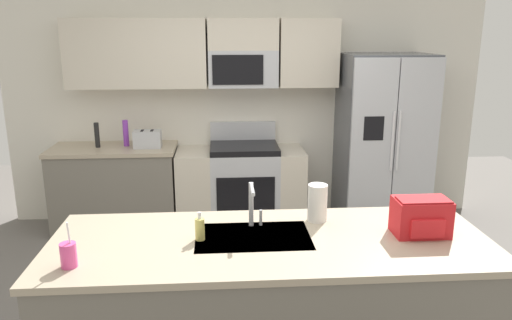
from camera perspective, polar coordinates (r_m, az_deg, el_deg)
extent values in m
plane|color=#66605B|center=(3.93, 0.68, -17.30)|extent=(9.00, 9.00, 0.00)
cube|color=silver|center=(5.53, -1.13, 6.63)|extent=(5.20, 0.10, 2.60)
cube|color=beige|center=(5.40, -17.50, 11.63)|extent=(0.70, 0.32, 0.70)
cube|color=beige|center=(5.28, -9.78, 12.03)|extent=(0.73, 0.32, 0.70)
cube|color=beige|center=(5.34, 6.03, 12.19)|extent=(0.61, 0.32, 0.70)
cube|color=#B7BABF|center=(5.27, -1.51, 10.49)|extent=(0.72, 0.32, 0.38)
cube|color=black|center=(5.11, -2.11, 10.34)|extent=(0.52, 0.01, 0.30)
cube|color=beige|center=(5.26, -1.54, 14.30)|extent=(0.72, 0.32, 0.32)
cube|color=slate|center=(5.50, -15.83, -3.32)|extent=(1.27, 0.60, 0.86)
cube|color=tan|center=(5.38, -16.17, 1.24)|extent=(1.30, 0.63, 0.04)
cube|color=#B7BABF|center=(5.39, -1.35, -3.22)|extent=(0.72, 0.60, 0.84)
cube|color=black|center=(5.09, -1.19, -3.96)|extent=(0.60, 0.01, 0.36)
cube|color=black|center=(5.26, -1.38, 1.44)|extent=(0.72, 0.60, 0.06)
cube|color=#B7BABF|center=(5.50, -1.52, 3.41)|extent=(0.72, 0.06, 0.20)
cube|color=beige|center=(5.39, -7.11, -3.33)|extent=(0.36, 0.60, 0.84)
cube|color=beige|center=(5.43, 3.93, -3.10)|extent=(0.28, 0.60, 0.84)
cube|color=#4C4F54|center=(5.47, 14.34, 2.09)|extent=(0.90, 0.70, 1.85)
cube|color=#B7BABF|center=(5.06, 13.21, 1.14)|extent=(0.44, 0.04, 1.81)
cube|color=#B7BABF|center=(5.21, 17.94, 1.20)|extent=(0.44, 0.04, 1.81)
cylinder|color=silver|center=(5.08, 15.48, 2.10)|extent=(0.02, 0.02, 0.60)
cylinder|color=silver|center=(5.10, 16.11, 2.10)|extent=(0.02, 0.02, 0.60)
cube|color=black|center=(5.00, 13.43, 3.56)|extent=(0.20, 0.00, 0.24)
cube|color=slate|center=(3.15, 1.62, -16.94)|extent=(2.54, 0.93, 0.86)
cube|color=tan|center=(2.94, 1.68, -9.47)|extent=(2.58, 0.97, 0.04)
cube|color=#B7BABF|center=(2.98, -0.35, -9.05)|extent=(0.68, 0.44, 0.03)
cube|color=#B7BABF|center=(5.24, -12.40, 2.37)|extent=(0.28, 0.16, 0.18)
cube|color=black|center=(5.23, -13.00, 3.30)|extent=(0.03, 0.11, 0.01)
cube|color=black|center=(5.21, -11.91, 3.33)|extent=(0.03, 0.11, 0.01)
cylinder|color=black|center=(5.38, -17.87, 2.75)|extent=(0.05, 0.05, 0.26)
cylinder|color=purple|center=(5.36, -14.79, 3.02)|extent=(0.06, 0.06, 0.27)
cylinder|color=#B7BABF|center=(3.08, -0.57, -5.12)|extent=(0.03, 0.03, 0.28)
cylinder|color=#B7BABF|center=(2.94, -0.45, -3.41)|extent=(0.02, 0.20, 0.02)
cylinder|color=#B7BABF|center=(3.11, 0.55, -6.65)|extent=(0.02, 0.02, 0.10)
cylinder|color=#EA4C93|center=(2.76, -20.81, -10.22)|extent=(0.08, 0.08, 0.13)
cylinder|color=white|center=(2.71, -20.79, -8.02)|extent=(0.01, 0.03, 0.14)
cylinder|color=#D8CC66|center=(2.92, -6.50, -7.94)|extent=(0.06, 0.06, 0.13)
cylinder|color=white|center=(2.89, -6.55, -6.38)|extent=(0.02, 0.02, 0.04)
cylinder|color=white|center=(3.18, 7.10, -4.91)|extent=(0.12, 0.12, 0.24)
cube|color=red|center=(3.12, 18.47, -6.25)|extent=(0.32, 0.20, 0.22)
cube|color=#AD1A1E|center=(3.06, 18.77, -4.54)|extent=(0.30, 0.14, 0.03)
cube|color=red|center=(3.04, 19.17, -7.47)|extent=(0.20, 0.03, 0.11)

